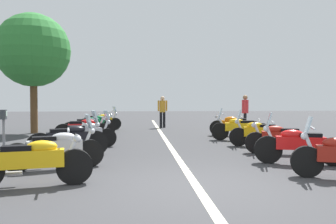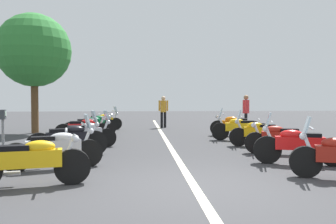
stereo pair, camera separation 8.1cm
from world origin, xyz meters
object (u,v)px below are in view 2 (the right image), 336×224
bystander_2 (246,110)px  roadside_tree_0 (34,51)px  motorcycle_left_row_7 (102,121)px  motorcycle_left_row_1 (55,148)px  motorcycle_right_row_1 (298,145)px  parking_meter (3,127)px  motorcycle_right_row_2 (280,138)px  motorcycle_left_row_3 (84,134)px  motorcycle_left_row_5 (90,126)px  motorcycle_left_row_0 (30,161)px  motorcycle_left_row_4 (84,129)px  motorcycle_right_row_3 (259,133)px  motorcycle_left_row_2 (69,139)px  motorcycle_left_row_6 (96,123)px  bystander_1 (163,109)px  motorcycle_right_row_5 (235,125)px  motorcycle_right_row_4 (240,128)px

bystander_2 → roadside_tree_0: 10.28m
motorcycle_left_row_7 → roadside_tree_0: 4.55m
motorcycle_left_row_1 → motorcycle_right_row_1: size_ratio=1.01×
parking_meter → motorcycle_right_row_2: bearing=-0.7°
motorcycle_left_row_3 → motorcycle_left_row_5: (3.22, 0.30, 0.00)m
motorcycle_left_row_0 → motorcycle_right_row_2: size_ratio=1.07×
bystander_2 → motorcycle_left_row_1: bearing=70.5°
motorcycle_left_row_4 → motorcycle_right_row_1: size_ratio=1.00×
motorcycle_right_row_3 → roadside_tree_0: bearing=-18.6°
motorcycle_left_row_4 → motorcycle_right_row_3: 6.11m
motorcycle_left_row_2 → motorcycle_left_row_6: motorcycle_left_row_2 is taller
motorcycle_left_row_5 → bystander_1: bystander_1 is taller
motorcycle_left_row_1 → motorcycle_right_row_1: (0.06, -5.52, 0.01)m
motorcycle_right_row_3 → motorcycle_right_row_5: 3.23m
motorcycle_left_row_4 → motorcycle_right_row_4: size_ratio=0.93×
motorcycle_left_row_6 → bystander_1: (2.94, -3.23, 0.56)m
motorcycle_left_row_7 → motorcycle_right_row_1: motorcycle_right_row_1 is taller
motorcycle_left_row_0 → motorcycle_left_row_1: 1.54m
motorcycle_left_row_4 → motorcycle_left_row_6: size_ratio=1.07×
motorcycle_left_row_1 → motorcycle_left_row_7: bearing=71.8°
motorcycle_left_row_0 → motorcycle_right_row_3: bearing=27.3°
motorcycle_left_row_5 → motorcycle_left_row_7: bearing=66.7°
motorcycle_left_row_6 → motorcycle_right_row_4: size_ratio=0.87×
motorcycle_right_row_2 → motorcycle_right_row_5: (4.78, -0.06, 0.01)m
motorcycle_left_row_6 → motorcycle_right_row_5: motorcycle_right_row_5 is taller
motorcycle_left_row_2 → motorcycle_left_row_7: bearing=70.3°
motorcycle_left_row_7 → motorcycle_right_row_1: bearing=-79.1°
motorcycle_left_row_2 → bystander_1: (9.37, -3.11, 0.53)m
motorcycle_left_row_5 → motorcycle_right_row_1: (-6.39, -5.72, 0.01)m
motorcycle_left_row_6 → motorcycle_right_row_3: bearing=-61.2°
motorcycle_right_row_4 → motorcycle_left_row_2: bearing=41.9°
motorcycle_right_row_1 → motorcycle_right_row_5: motorcycle_right_row_1 is taller
motorcycle_right_row_4 → roadside_tree_0: 9.78m
motorcycle_left_row_6 → motorcycle_right_row_4: bearing=-50.5°
motorcycle_right_row_5 → parking_meter: bearing=57.9°
motorcycle_left_row_1 → motorcycle_left_row_2: (1.60, 0.04, 0.02)m
motorcycle_right_row_3 → parking_meter: size_ratio=1.53×
motorcycle_left_row_0 → motorcycle_right_row_2: motorcycle_left_row_0 is taller
motorcycle_right_row_4 → bystander_1: size_ratio=1.27×
motorcycle_right_row_1 → parking_meter: size_ratio=1.57×
motorcycle_left_row_0 → motorcycle_left_row_7: motorcycle_left_row_7 is taller
motorcycle_right_row_1 → bystander_1: (10.91, 2.44, 0.54)m
motorcycle_left_row_7 → parking_meter: size_ratio=1.61×
motorcycle_left_row_3 → motorcycle_right_row_5: bearing=10.2°
motorcycle_left_row_2 → motorcycle_left_row_6: 6.43m
motorcycle_left_row_0 → motorcycle_right_row_4: size_ratio=0.95×
roadside_tree_0 → motorcycle_right_row_5: bearing=-102.7°
motorcycle_left_row_1 → motorcycle_left_row_6: size_ratio=1.08×
motorcycle_left_row_7 → parking_meter: parking_meter is taller
motorcycle_right_row_5 → motorcycle_left_row_1: bearing=66.0°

